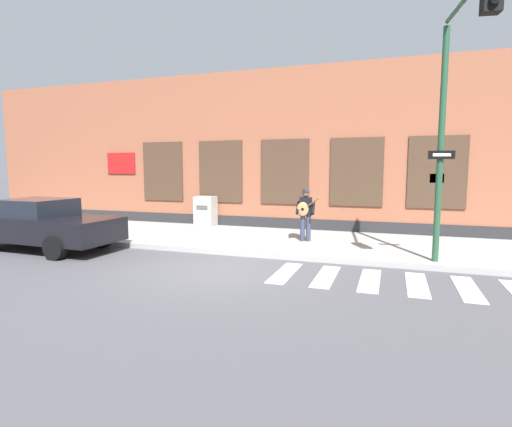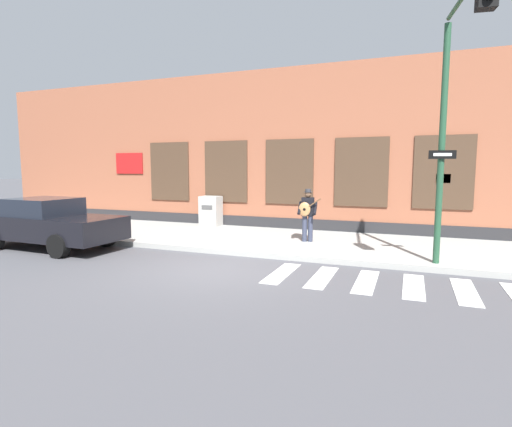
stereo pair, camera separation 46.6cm
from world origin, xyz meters
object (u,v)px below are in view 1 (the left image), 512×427
object	(u,v)px
busker	(305,212)
utility_box	(206,211)
red_car	(43,224)
traffic_light	(458,89)

from	to	relation	value
busker	utility_box	bearing A→B (deg)	155.88
red_car	utility_box	bearing A→B (deg)	60.72
busker	traffic_light	size ratio (longest dim) A/B	0.29
traffic_light	red_car	bearing A→B (deg)	-177.79
red_car	utility_box	distance (m)	5.84
red_car	utility_box	size ratio (longest dim) A/B	3.95
busker	traffic_light	bearing A→B (deg)	-35.61
busker	utility_box	xyz separation A→B (m)	(-4.41, 1.97, -0.34)
utility_box	red_car	bearing A→B (deg)	-119.28
busker	utility_box	size ratio (longest dim) A/B	1.39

